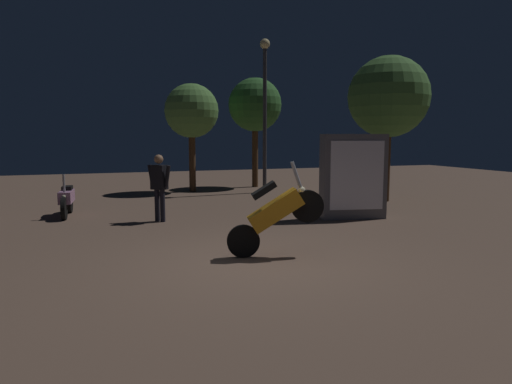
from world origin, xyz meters
TOP-DOWN VIEW (x-y plane):
  - ground_plane at (0.00, 0.00)m, footprint 40.00×40.00m
  - motorcycle_orange_foreground at (0.42, 0.30)m, footprint 1.64×0.51m
  - motorcycle_pink_parked_left at (-3.14, 5.83)m, footprint 0.37×1.66m
  - person_rider_beside at (-0.99, 4.26)m, footprint 0.53×0.53m
  - streetlamp_far at (3.42, 8.87)m, footprint 0.36×0.36m
  - tree_left_bg at (6.23, 5.47)m, footprint 2.50×2.50m
  - tree_center_bg at (1.00, 10.00)m, footprint 1.96×1.96m
  - tree_right_bg at (3.71, 10.76)m, footprint 2.12×2.12m
  - kiosk_billboard at (3.63, 3.13)m, footprint 1.67×0.81m

SIDE VIEW (x-z plane):
  - ground_plane at x=0.00m, z-range 0.00..0.00m
  - motorcycle_pink_parked_left at x=-3.14m, z-range -0.12..0.99m
  - motorcycle_orange_foreground at x=0.42m, z-range -0.07..1.56m
  - person_rider_beside at x=-0.99m, z-range 0.15..1.76m
  - kiosk_billboard at x=3.63m, z-range 0.00..2.10m
  - tree_center_bg at x=1.00m, z-range 0.96..4.90m
  - tree_left_bg at x=6.23m, z-range 0.98..5.48m
  - tree_right_bg at x=3.71m, z-range 1.08..5.42m
  - streetlamp_far at x=3.42m, z-range 0.70..6.15m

